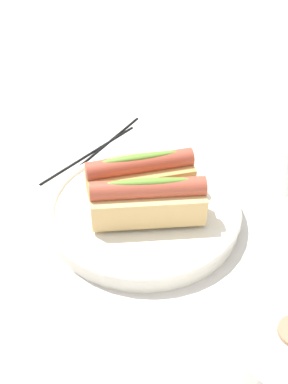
# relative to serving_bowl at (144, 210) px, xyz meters

# --- Properties ---
(ground_plane) EXTENTS (2.40, 2.40, 0.00)m
(ground_plane) POSITION_rel_serving_bowl_xyz_m (0.01, -0.01, -0.02)
(ground_plane) COLOR beige
(serving_bowl) EXTENTS (0.27, 0.27, 0.03)m
(serving_bowl) POSITION_rel_serving_bowl_xyz_m (0.00, 0.00, 0.00)
(serving_bowl) COLOR silver
(serving_bowl) RESTS_ON ground_plane
(hotdog_front) EXTENTS (0.16, 0.07, 0.06)m
(hotdog_front) POSITION_rel_serving_bowl_xyz_m (-0.01, -0.03, 0.04)
(hotdog_front) COLOR tan
(hotdog_front) RESTS_ON serving_bowl
(hotdog_back) EXTENTS (0.16, 0.10, 0.06)m
(hotdog_back) POSITION_rel_serving_bowl_xyz_m (0.01, 0.03, 0.04)
(hotdog_back) COLOR #DBB270
(hotdog_back) RESTS_ON serving_bowl
(paper_towel_roll) EXTENTS (0.11, 0.11, 0.13)m
(paper_towel_roll) POSITION_rel_serving_bowl_xyz_m (-0.00, 0.30, 0.05)
(paper_towel_roll) COLOR white
(paper_towel_roll) RESTS_ON ground_plane
(chopstick_near) EXTENTS (0.20, 0.10, 0.01)m
(chopstick_near) POSITION_rel_serving_bowl_xyz_m (0.02, -0.18, -0.01)
(chopstick_near) COLOR black
(chopstick_near) RESTS_ON ground_plane
(chopstick_far) EXTENTS (0.18, 0.13, 0.01)m
(chopstick_far) POSITION_rel_serving_bowl_xyz_m (-0.01, -0.20, -0.01)
(chopstick_far) COLOR black
(chopstick_far) RESTS_ON ground_plane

